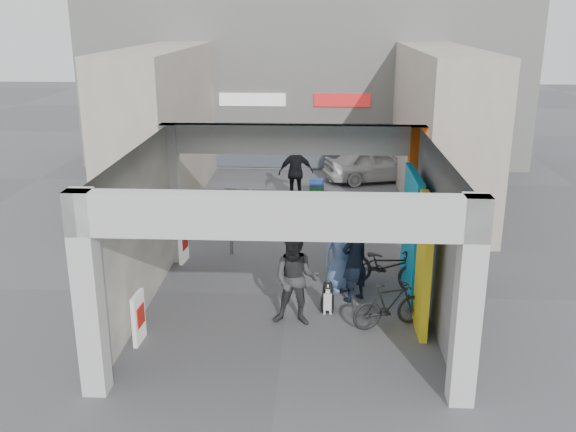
# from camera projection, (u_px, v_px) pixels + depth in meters

# --- Properties ---
(ground) EXTENTS (90.00, 90.00, 0.00)m
(ground) POSITION_uv_depth(u_px,v_px,m) (288.00, 295.00, 14.43)
(ground) COLOR #4E4E52
(ground) RESTS_ON ground
(arcade_canopy) EXTENTS (6.40, 6.45, 6.40)m
(arcade_canopy) POSITION_uv_depth(u_px,v_px,m) (313.00, 208.00, 12.93)
(arcade_canopy) COLOR beige
(arcade_canopy) RESTS_ON ground
(far_building) EXTENTS (18.00, 4.08, 8.00)m
(far_building) POSITION_uv_depth(u_px,v_px,m) (305.00, 65.00, 26.54)
(far_building) COLOR silver
(far_building) RESTS_ON ground
(plaza_bldg_left) EXTENTS (2.00, 9.00, 5.00)m
(plaza_bldg_left) POSITION_uv_depth(u_px,v_px,m) (163.00, 126.00, 21.03)
(plaza_bldg_left) COLOR #BBAE9B
(plaza_bldg_left) RESTS_ON ground
(plaza_bldg_right) EXTENTS (2.00, 9.00, 5.00)m
(plaza_bldg_right) POSITION_uv_depth(u_px,v_px,m) (439.00, 128.00, 20.60)
(plaza_bldg_right) COLOR #BBAE9B
(plaza_bldg_right) RESTS_ON ground
(bollard_left) EXTENTS (0.09, 0.09, 0.92)m
(bollard_left) POSITION_uv_depth(u_px,v_px,m) (231.00, 237.00, 16.74)
(bollard_left) COLOR gray
(bollard_left) RESTS_ON ground
(bollard_center) EXTENTS (0.09, 0.09, 0.98)m
(bollard_center) POSITION_uv_depth(u_px,v_px,m) (290.00, 238.00, 16.57)
(bollard_center) COLOR gray
(bollard_center) RESTS_ON ground
(bollard_right) EXTENTS (0.09, 0.09, 0.99)m
(bollard_right) POSITION_uv_depth(u_px,v_px,m) (352.00, 240.00, 16.44)
(bollard_right) COLOR gray
(bollard_right) RESTS_ON ground
(advert_board_near) EXTENTS (0.13, 0.55, 1.00)m
(advert_board_near) POSITION_uv_depth(u_px,v_px,m) (139.00, 318.00, 12.23)
(advert_board_near) COLOR silver
(advert_board_near) RESTS_ON ground
(advert_board_far) EXTENTS (0.16, 0.56, 1.00)m
(advert_board_far) POSITION_uv_depth(u_px,v_px,m) (184.00, 243.00, 16.20)
(advert_board_far) COLOR silver
(advert_board_far) RESTS_ON ground
(cafe_set) EXTENTS (1.40, 1.13, 0.85)m
(cafe_set) POSITION_uv_depth(u_px,v_px,m) (235.00, 209.00, 19.65)
(cafe_set) COLOR #A3A3A8
(cafe_set) RESTS_ON ground
(produce_stand) EXTENTS (1.14, 0.62, 0.75)m
(produce_stand) POSITION_uv_depth(u_px,v_px,m) (231.00, 208.00, 19.79)
(produce_stand) COLOR black
(produce_stand) RESTS_ON ground
(crate_stack) EXTENTS (0.51, 0.43, 0.56)m
(crate_stack) POSITION_uv_depth(u_px,v_px,m) (317.00, 187.00, 22.24)
(crate_stack) COLOR #1A5C1B
(crate_stack) RESTS_ON ground
(border_collie) EXTENTS (0.27, 0.53, 0.73)m
(border_collie) POSITION_uv_depth(u_px,v_px,m) (328.00, 299.00, 13.54)
(border_collie) COLOR black
(border_collie) RESTS_ON ground
(man_with_dog) EXTENTS (0.82, 0.78, 1.89)m
(man_with_dog) POSITION_uv_depth(u_px,v_px,m) (355.00, 260.00, 13.88)
(man_with_dog) COLOR black
(man_with_dog) RESTS_ON ground
(man_back_turned) EXTENTS (1.01, 0.82, 1.93)m
(man_back_turned) POSITION_uv_depth(u_px,v_px,m) (296.00, 280.00, 12.81)
(man_back_turned) COLOR #38383A
(man_back_turned) RESTS_ON ground
(man_elderly) EXTENTS (1.04, 0.89, 1.81)m
(man_elderly) POSITION_uv_depth(u_px,v_px,m) (342.00, 252.00, 14.48)
(man_elderly) COLOR #5C7CB3
(man_elderly) RESTS_ON ground
(man_crates) EXTENTS (1.24, 0.72, 1.98)m
(man_crates) POSITION_uv_depth(u_px,v_px,m) (296.00, 172.00, 21.28)
(man_crates) COLOR black
(man_crates) RESTS_ON ground
(bicycle_front) EXTENTS (2.14, 1.60, 1.08)m
(bicycle_front) POSITION_uv_depth(u_px,v_px,m) (385.00, 266.00, 14.66)
(bicycle_front) COLOR black
(bicycle_front) RESTS_ON ground
(bicycle_rear) EXTENTS (1.65, 0.98, 0.96)m
(bicycle_rear) POSITION_uv_depth(u_px,v_px,m) (390.00, 305.00, 12.82)
(bicycle_rear) COLOR black
(bicycle_rear) RESTS_ON ground
(white_van) EXTENTS (4.10, 2.53, 1.30)m
(white_van) POSITION_uv_depth(u_px,v_px,m) (376.00, 164.00, 23.94)
(white_van) COLOR silver
(white_van) RESTS_ON ground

